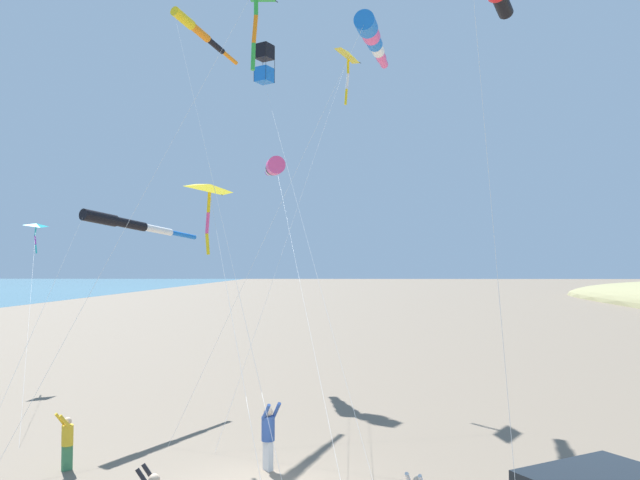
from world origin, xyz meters
TOP-DOWN VIEW (x-y plane):
  - person_child_grey_jacket at (-5.42, 1.36)m, footprint 0.56×0.57m
  - person_bystander_far at (0.12, 1.52)m, footprint 0.65×0.68m
  - kite_windsock_checkered_midright at (-1.11, 14.71)m, footprint 4.03×18.26m
  - kite_box_striped_overhead at (-1.75, 16.03)m, footprint 5.25×16.08m
  - kite_delta_long_streamer_right at (-2.09, 4.09)m, footprint 3.67×8.14m
  - kite_delta_blue_topmost at (-12.96, 14.49)m, footprint 5.77×11.83m
  - kite_delta_magenta_far_left at (2.64, 14.07)m, footprint 5.06×11.98m
  - kite_windsock_black_fish_shape at (-4.06, 10.83)m, footprint 6.00×15.90m
  - kite_windsock_orange_high_right at (-5.90, 7.38)m, footprint 3.14×11.27m
  - kite_windsock_rainbow_low_near at (3.51, 9.34)m, footprint 7.71×9.48m

SIDE VIEW (x-z plane):
  - person_child_grey_jacket at x=-5.42m, z-range 0.07..1.66m
  - person_bystander_far at x=0.12m, z-range 0.08..1.97m
  - kite_windsock_orange_high_right at x=-5.90m, z-range 3.41..11.05m
  - kite_delta_blue_topmost at x=-12.96m, z-range 3.69..11.55m
  - kite_delta_long_streamer_right at x=-2.09m, z-range 3.86..12.30m
  - kite_windsock_checkered_midright at x=-1.11m, z-range 5.08..16.07m
  - kite_windsock_rainbow_low_near at x=3.51m, z-range 7.33..22.74m
  - kite_delta_magenta_far_left at x=2.64m, z-range 7.71..24.18m
  - kite_windsock_black_fish_shape at x=-4.06m, z-range 7.75..24.22m
  - kite_box_striped_overhead at x=-1.75m, z-range 7.64..24.95m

